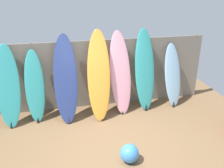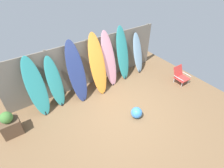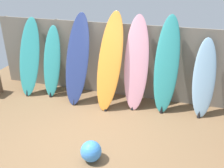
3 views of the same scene
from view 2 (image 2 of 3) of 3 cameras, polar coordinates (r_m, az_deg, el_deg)
ground at (r=5.80m, az=2.61°, el=-9.22°), size 7.68×7.68×0.00m
fence_back at (r=6.60m, az=-7.64°, el=6.88°), size 6.08×0.11×1.80m
surfboard_teal_0 at (r=5.77m, az=-23.54°, el=-1.07°), size 0.57×0.77×1.86m
surfboard_teal_1 at (r=5.92m, az=-18.14°, el=0.53°), size 0.46×0.59×1.70m
surfboard_navy_2 at (r=5.91m, az=-11.49°, el=3.68°), size 0.60×0.81×2.04m
surfboard_orange_3 at (r=6.15m, az=-4.73°, el=6.25°), size 0.65×0.89×2.12m
surfboard_pink_4 at (r=6.52m, az=-0.95°, el=7.99°), size 0.59×0.69×2.06m
surfboard_teal_5 at (r=6.87m, az=3.51°, el=9.70°), size 0.51×0.60×2.09m
surfboard_skyblue_6 at (r=7.43m, az=8.42°, el=9.79°), size 0.53×0.59×1.67m
beach_chair at (r=7.38m, az=21.38°, el=2.74°), size 0.50×0.55×0.65m
planter_box at (r=5.75m, az=-30.33°, el=-11.40°), size 0.50×0.41×0.81m
beach_ball at (r=5.60m, az=8.02°, el=-9.24°), size 0.36×0.36×0.36m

